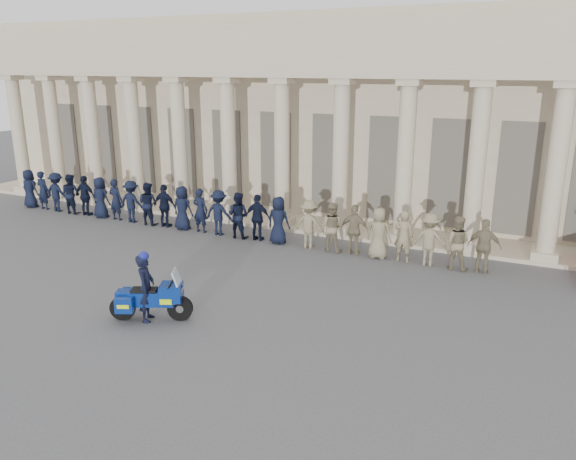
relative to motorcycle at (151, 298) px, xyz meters
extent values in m
plane|color=#4A4A4D|center=(0.49, 1.79, -0.63)|extent=(90.00, 90.00, 0.00)
cube|color=tan|center=(0.49, 16.79, 3.87)|extent=(40.00, 10.00, 9.00)
cube|color=tan|center=(0.49, 10.59, -0.56)|extent=(40.00, 2.60, 0.15)
cube|color=tan|center=(0.49, 9.79, 6.16)|extent=(35.80, 1.00, 1.00)
cube|color=tan|center=(0.49, 9.79, 7.26)|extent=(35.80, 1.00, 1.20)
cube|color=tan|center=(-16.41, 9.79, -0.33)|extent=(0.90, 0.90, 0.30)
cylinder|color=tan|center=(-16.41, 9.79, 2.62)|extent=(0.64, 0.64, 5.60)
cube|color=tan|center=(-16.41, 9.79, 5.54)|extent=(0.85, 0.85, 0.24)
cube|color=tan|center=(-13.81, 9.79, -0.33)|extent=(0.90, 0.90, 0.30)
cylinder|color=tan|center=(-13.81, 9.79, 2.62)|extent=(0.64, 0.64, 5.60)
cube|color=tan|center=(-13.81, 9.79, 5.54)|extent=(0.85, 0.85, 0.24)
cube|color=tan|center=(-11.21, 9.79, -0.33)|extent=(0.90, 0.90, 0.30)
cylinder|color=tan|center=(-11.21, 9.79, 2.62)|extent=(0.64, 0.64, 5.60)
cube|color=tan|center=(-11.21, 9.79, 5.54)|extent=(0.85, 0.85, 0.24)
cube|color=tan|center=(-8.61, 9.79, -0.33)|extent=(0.90, 0.90, 0.30)
cylinder|color=tan|center=(-8.61, 9.79, 2.62)|extent=(0.64, 0.64, 5.60)
cube|color=tan|center=(-8.61, 9.79, 5.54)|extent=(0.85, 0.85, 0.24)
cube|color=tan|center=(-6.01, 9.79, -0.33)|extent=(0.90, 0.90, 0.30)
cylinder|color=tan|center=(-6.01, 9.79, 2.62)|extent=(0.64, 0.64, 5.60)
cube|color=tan|center=(-6.01, 9.79, 5.54)|extent=(0.85, 0.85, 0.24)
cube|color=tan|center=(-3.41, 9.79, -0.33)|extent=(0.90, 0.90, 0.30)
cylinder|color=tan|center=(-3.41, 9.79, 2.62)|extent=(0.64, 0.64, 5.60)
cube|color=tan|center=(-3.41, 9.79, 5.54)|extent=(0.85, 0.85, 0.24)
cube|color=tan|center=(-0.81, 9.79, -0.33)|extent=(0.90, 0.90, 0.30)
cylinder|color=tan|center=(-0.81, 9.79, 2.62)|extent=(0.64, 0.64, 5.60)
cube|color=tan|center=(-0.81, 9.79, 5.54)|extent=(0.85, 0.85, 0.24)
cube|color=tan|center=(1.79, 9.79, -0.33)|extent=(0.90, 0.90, 0.30)
cylinder|color=tan|center=(1.79, 9.79, 2.62)|extent=(0.64, 0.64, 5.60)
cube|color=tan|center=(1.79, 9.79, 5.54)|extent=(0.85, 0.85, 0.24)
cube|color=tan|center=(4.39, 9.79, -0.33)|extent=(0.90, 0.90, 0.30)
cylinder|color=tan|center=(4.39, 9.79, 2.62)|extent=(0.64, 0.64, 5.60)
cube|color=tan|center=(4.39, 9.79, 5.54)|extent=(0.85, 0.85, 0.24)
cube|color=tan|center=(6.99, 9.79, -0.33)|extent=(0.90, 0.90, 0.30)
cylinder|color=tan|center=(6.99, 9.79, 2.62)|extent=(0.64, 0.64, 5.60)
cube|color=tan|center=(6.99, 9.79, 5.54)|extent=(0.85, 0.85, 0.24)
cube|color=tan|center=(9.59, 9.79, -0.33)|extent=(0.90, 0.90, 0.30)
cylinder|color=tan|center=(9.59, 9.79, 2.62)|extent=(0.64, 0.64, 5.60)
cube|color=tan|center=(9.59, 9.79, 5.54)|extent=(0.85, 0.85, 0.24)
cube|color=black|center=(-15.11, 11.81, 1.92)|extent=(1.30, 0.12, 4.20)
cube|color=black|center=(-12.51, 11.81, 1.92)|extent=(1.30, 0.12, 4.20)
cube|color=black|center=(-9.91, 11.81, 1.92)|extent=(1.30, 0.12, 4.20)
cube|color=black|center=(-7.31, 11.81, 1.92)|extent=(1.30, 0.12, 4.20)
cube|color=black|center=(-4.71, 11.81, 1.92)|extent=(1.30, 0.12, 4.20)
cube|color=black|center=(-2.11, 11.81, 1.92)|extent=(1.30, 0.12, 4.20)
cube|color=black|center=(0.49, 11.81, 1.92)|extent=(1.30, 0.12, 4.20)
cube|color=black|center=(3.09, 11.81, 1.92)|extent=(1.30, 0.12, 4.20)
cube|color=black|center=(5.69, 11.81, 1.92)|extent=(1.30, 0.12, 4.20)
cube|color=black|center=(8.29, 11.81, 1.92)|extent=(1.30, 0.12, 4.20)
imported|color=black|center=(-13.66, 7.74, 0.31)|extent=(0.92, 0.60, 1.88)
imported|color=black|center=(-12.75, 7.74, 0.31)|extent=(0.69, 0.45, 1.88)
imported|color=black|center=(-11.83, 7.74, 0.31)|extent=(1.22, 0.70, 1.88)
imported|color=black|center=(-10.92, 7.74, 0.31)|extent=(0.92, 0.71, 1.88)
imported|color=black|center=(-10.01, 7.74, 0.31)|extent=(1.10, 0.46, 1.88)
imported|color=black|center=(-9.10, 7.74, 0.31)|extent=(0.92, 0.60, 1.88)
imported|color=black|center=(-8.18, 7.74, 0.31)|extent=(0.69, 0.45, 1.88)
imported|color=black|center=(-7.27, 7.74, 0.31)|extent=(1.22, 0.70, 1.88)
imported|color=black|center=(-6.36, 7.74, 0.31)|extent=(0.92, 0.71, 1.88)
imported|color=black|center=(-5.45, 7.74, 0.31)|extent=(1.10, 0.46, 1.88)
imported|color=black|center=(-4.53, 7.74, 0.31)|extent=(0.92, 0.60, 1.88)
imported|color=black|center=(-3.62, 7.74, 0.31)|extent=(0.69, 0.45, 1.88)
imported|color=black|center=(-2.71, 7.74, 0.31)|extent=(1.22, 0.70, 1.88)
imported|color=black|center=(-1.80, 7.74, 0.31)|extent=(0.92, 0.71, 1.88)
imported|color=black|center=(-0.88, 7.74, 0.31)|extent=(1.10, 0.46, 1.88)
imported|color=black|center=(0.03, 7.74, 0.31)|extent=(0.92, 0.60, 1.88)
imported|color=#7F7457|center=(1.34, 7.74, 0.31)|extent=(1.22, 0.70, 1.88)
imported|color=#7F7457|center=(2.25, 7.74, 0.31)|extent=(0.92, 0.71, 1.88)
imported|color=#7F7457|center=(3.16, 7.74, 0.31)|extent=(1.10, 0.46, 1.88)
imported|color=#7F7457|center=(4.08, 7.74, 0.31)|extent=(0.92, 0.60, 1.88)
imported|color=#7F7457|center=(4.99, 7.74, 0.31)|extent=(0.69, 0.45, 1.88)
imported|color=#7F7457|center=(5.90, 7.74, 0.31)|extent=(1.22, 0.70, 1.88)
imported|color=#7F7457|center=(6.81, 7.74, 0.31)|extent=(0.92, 0.71, 1.88)
imported|color=#7F7457|center=(7.73, 7.74, 0.31)|extent=(1.10, 0.46, 1.88)
cylinder|color=black|center=(0.70, 0.32, -0.29)|extent=(0.70, 0.42, 0.70)
cylinder|color=black|center=(-0.74, -0.34, -0.29)|extent=(0.70, 0.42, 0.70)
cube|color=navy|center=(0.03, 0.01, 0.02)|extent=(1.29, 0.91, 0.40)
cube|color=navy|center=(0.51, 0.23, 0.19)|extent=(0.76, 0.74, 0.48)
cube|color=silver|center=(0.51, 0.23, -0.05)|extent=(0.34, 0.39, 0.13)
cube|color=#B2BFCC|center=(0.67, 0.31, 0.55)|extent=(0.40, 0.53, 0.57)
cube|color=black|center=(-0.16, -0.08, 0.23)|extent=(0.77, 0.61, 0.11)
cube|color=navy|center=(-0.69, -0.32, 0.11)|extent=(0.49, 0.48, 0.23)
cube|color=navy|center=(-0.45, -0.58, -0.05)|extent=(0.53, 0.41, 0.42)
cube|color=#C4E80C|center=(-0.45, -0.58, -0.05)|extent=(0.39, 0.36, 0.11)
cube|color=navy|center=(-0.74, 0.03, -0.05)|extent=(0.53, 0.41, 0.42)
cube|color=#C4E80C|center=(-0.74, 0.03, -0.05)|extent=(0.39, 0.36, 0.11)
cylinder|color=silver|center=(-0.56, 0.02, -0.32)|extent=(0.62, 0.36, 0.11)
cylinder|color=black|center=(0.51, 0.23, 0.44)|extent=(0.34, 0.69, 0.04)
imported|color=black|center=(-0.11, -0.05, 0.32)|extent=(0.70, 0.82, 1.90)
sphere|color=navy|center=(-0.11, -0.05, 1.22)|extent=(0.28, 0.28, 0.28)
camera|label=1|loc=(9.48, -11.19, 6.10)|focal=35.00mm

